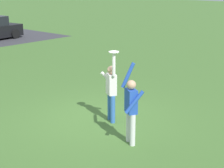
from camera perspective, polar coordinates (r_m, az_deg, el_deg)
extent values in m
plane|color=#426B2D|center=(10.68, -2.31, -5.52)|extent=(120.00, 120.00, 0.00)
cylinder|color=#3366B7|center=(10.47, -0.33, -3.57)|extent=(0.14, 0.14, 0.82)
cylinder|color=#3366B7|center=(10.24, 0.12, -4.04)|extent=(0.14, 0.14, 0.82)
cube|color=silver|center=(10.13, -0.11, -0.02)|extent=(0.37, 0.42, 0.60)
sphere|color=tan|center=(10.02, -0.12, 2.25)|extent=(0.23, 0.23, 0.23)
cylinder|color=silver|center=(10.32, -0.50, 0.56)|extent=(0.44, 0.31, 0.59)
cylinder|color=silver|center=(9.76, 0.30, 3.17)|extent=(0.09, 0.09, 0.66)
cylinder|color=silver|center=(8.88, 3.30, -7.33)|extent=(0.14, 0.14, 0.82)
cylinder|color=silver|center=(9.11, 2.69, -6.71)|extent=(0.14, 0.14, 0.82)
cube|color=#234CB2|center=(8.74, 3.06, -2.74)|extent=(0.37, 0.42, 0.60)
sphere|color=tan|center=(8.61, 3.10, -0.13)|extent=(0.23, 0.23, 0.23)
cylinder|color=#234CB2|center=(8.53, 3.61, -2.90)|extent=(0.44, 0.31, 0.59)
cylinder|color=#234CB2|center=(8.76, 2.59, 1.42)|extent=(0.33, 0.23, 0.65)
cylinder|color=white|center=(9.69, 0.30, 5.14)|extent=(0.28, 0.28, 0.02)
cylinder|color=black|center=(26.14, -15.19, 7.73)|extent=(0.68, 0.30, 0.66)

